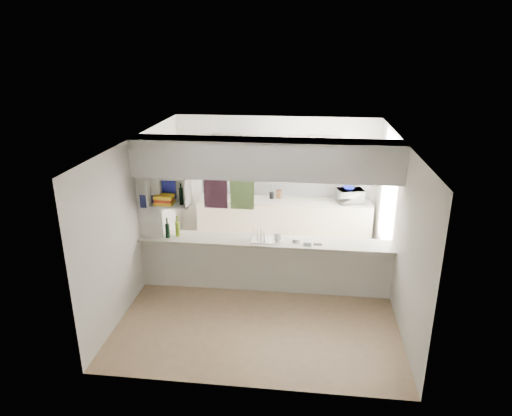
# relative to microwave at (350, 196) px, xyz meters

# --- Properties ---
(floor) EXTENTS (4.80, 4.80, 0.00)m
(floor) POSITION_rel_microwave_xyz_m (-1.55, -2.08, -1.06)
(floor) COLOR #9C795A
(floor) RESTS_ON ground
(ceiling) EXTENTS (4.80, 4.80, 0.00)m
(ceiling) POSITION_rel_microwave_xyz_m (-1.55, -2.08, 1.54)
(ceiling) COLOR white
(ceiling) RESTS_ON wall_back
(wall_back) EXTENTS (4.20, 0.00, 4.20)m
(wall_back) POSITION_rel_microwave_xyz_m (-1.55, 0.32, 0.24)
(wall_back) COLOR silver
(wall_back) RESTS_ON floor
(wall_left) EXTENTS (0.00, 4.80, 4.80)m
(wall_left) POSITION_rel_microwave_xyz_m (-3.65, -2.08, 0.24)
(wall_left) COLOR silver
(wall_left) RESTS_ON floor
(wall_right) EXTENTS (0.00, 4.80, 4.80)m
(wall_right) POSITION_rel_microwave_xyz_m (0.55, -2.08, 0.24)
(wall_right) COLOR silver
(wall_right) RESTS_ON floor
(servery_partition) EXTENTS (4.20, 0.50, 2.60)m
(servery_partition) POSITION_rel_microwave_xyz_m (-1.72, -2.08, 0.60)
(servery_partition) COLOR silver
(servery_partition) RESTS_ON floor
(cubby_shelf) EXTENTS (0.65, 0.35, 0.50)m
(cubby_shelf) POSITION_rel_microwave_xyz_m (-3.12, -2.14, 0.65)
(cubby_shelf) COLOR white
(cubby_shelf) RESTS_ON bulkhead
(kitchen_run) EXTENTS (3.60, 0.63, 2.24)m
(kitchen_run) POSITION_rel_microwave_xyz_m (-1.39, 0.06, -0.24)
(kitchen_run) COLOR beige
(kitchen_run) RESTS_ON floor
(microwave) EXTENTS (0.58, 0.45, 0.28)m
(microwave) POSITION_rel_microwave_xyz_m (0.00, 0.00, 0.00)
(microwave) COLOR white
(microwave) RESTS_ON bench_top
(bowl) EXTENTS (0.23, 0.23, 0.06)m
(bowl) POSITION_rel_microwave_xyz_m (-0.04, -0.01, 0.17)
(bowl) COLOR #0C1185
(bowl) RESTS_ON microwave
(dish_rack) EXTENTS (0.41, 0.32, 0.22)m
(dish_rack) POSITION_rel_microwave_xyz_m (-1.57, -2.09, -0.06)
(dish_rack) COLOR silver
(dish_rack) RESTS_ON breakfast_bar
(cup) EXTENTS (0.15, 0.15, 0.10)m
(cup) POSITION_rel_microwave_xyz_m (-1.33, -2.11, -0.08)
(cup) COLOR white
(cup) RESTS_ON dish_rack
(wine_bottles) EXTENTS (0.23, 0.16, 0.36)m
(wine_bottles) POSITION_rel_microwave_xyz_m (-3.10, -2.11, -0.01)
(wine_bottles) COLOR black
(wine_bottles) RESTS_ON breakfast_bar
(plastic_tubs) EXTENTS (0.48, 0.21, 0.06)m
(plastic_tubs) POSITION_rel_microwave_xyz_m (-0.94, -2.13, -0.11)
(plastic_tubs) COLOR silver
(plastic_tubs) RESTS_ON breakfast_bar
(utensil_jar) EXTENTS (0.10, 0.10, 0.13)m
(utensil_jar) POSITION_rel_microwave_xyz_m (-1.61, 0.07, -0.07)
(utensil_jar) COLOR black
(utensil_jar) RESTS_ON bench_top
(knife_block) EXTENTS (0.11, 0.10, 0.18)m
(knife_block) POSITION_rel_microwave_xyz_m (-1.46, 0.10, -0.05)
(knife_block) COLOR brown
(knife_block) RESTS_ON bench_top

